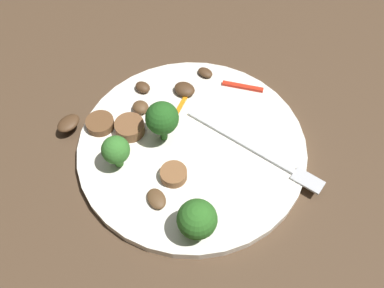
{
  "coord_description": "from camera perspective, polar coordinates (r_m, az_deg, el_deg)",
  "views": [
    {
      "loc": [
        0.22,
        -0.17,
        0.42
      ],
      "look_at": [
        0.0,
        0.0,
        0.01
      ],
      "focal_mm": 39.44,
      "sensor_mm": 36.0,
      "label": 1
    }
  ],
  "objects": [
    {
      "name": "ground_plane",
      "position": [
        0.51,
        0.0,
        -0.79
      ],
      "size": [
        1.4,
        1.4,
        0.0
      ],
      "primitive_type": "plane",
      "color": "#4C3826"
    },
    {
      "name": "plate",
      "position": [
        0.5,
        0.0,
        -0.4
      ],
      "size": [
        0.27,
        0.27,
        0.01
      ],
      "primitive_type": "cylinder",
      "color": "white",
      "rests_on": "ground_plane"
    },
    {
      "name": "fork",
      "position": [
        0.49,
        9.48,
        -1.4
      ],
      "size": [
        0.18,
        0.06,
        0.0
      ],
      "rotation": [
        0.0,
        0.0,
        0.3
      ],
      "color": "silver",
      "rests_on": "plate"
    },
    {
      "name": "broccoli_floret_0",
      "position": [
        0.47,
        -4.06,
        3.46
      ],
      "size": [
        0.04,
        0.04,
        0.06
      ],
      "color": "#296420",
      "rests_on": "plate"
    },
    {
      "name": "broccoli_floret_1",
      "position": [
        0.42,
        0.69,
        -10.17
      ],
      "size": [
        0.04,
        0.04,
        0.05
      ],
      "color": "#347525",
      "rests_on": "plate"
    },
    {
      "name": "broccoli_floret_2",
      "position": [
        0.46,
        -10.27,
        -0.85
      ],
      "size": [
        0.03,
        0.03,
        0.05
      ],
      "color": "#408630",
      "rests_on": "plate"
    },
    {
      "name": "sausage_slice_0",
      "position": [
        0.51,
        -8.41,
        2.22
      ],
      "size": [
        0.04,
        0.04,
        0.02
      ],
      "primitive_type": "cylinder",
      "rotation": [
        0.0,
        0.0,
        1.37
      ],
      "color": "brown",
      "rests_on": "plate"
    },
    {
      "name": "sausage_slice_1",
      "position": [
        0.47,
        -2.51,
        -4.11
      ],
      "size": [
        0.04,
        0.04,
        0.01
      ],
      "primitive_type": "cylinder",
      "rotation": [
        0.0,
        0.0,
        1.13
      ],
      "color": "brown",
      "rests_on": "plate"
    },
    {
      "name": "sausage_slice_2",
      "position": [
        0.52,
        -12.32,
        2.73
      ],
      "size": [
        0.05,
        0.05,
        0.01
      ],
      "primitive_type": "cylinder",
      "rotation": [
        0.0,
        0.0,
        2.53
      ],
      "color": "brown",
      "rests_on": "plate"
    },
    {
      "name": "mushroom_0",
      "position": [
        0.53,
        -16.37,
        2.73
      ],
      "size": [
        0.03,
        0.03,
        0.01
      ],
      "primitive_type": "ellipsoid",
      "rotation": [
        0.0,
        0.0,
        1.84
      ],
      "color": "#4C331E",
      "rests_on": "plate"
    },
    {
      "name": "mushroom_1",
      "position": [
        0.55,
        -6.73,
        7.62
      ],
      "size": [
        0.02,
        0.02,
        0.01
      ],
      "primitive_type": "ellipsoid",
      "rotation": [
        0.0,
        0.0,
        0.29
      ],
      "color": "#4C331E",
      "rests_on": "plate"
    },
    {
      "name": "mushroom_2",
      "position": [
        0.56,
        1.8,
        9.63
      ],
      "size": [
        0.02,
        0.02,
        0.01
      ],
      "primitive_type": "ellipsoid",
      "rotation": [
        0.0,
        0.0,
        0.25
      ],
      "color": "#4C331E",
      "rests_on": "plate"
    },
    {
      "name": "mushroom_3",
      "position": [
        0.54,
        -1.01,
        7.43
      ],
      "size": [
        0.03,
        0.03,
        0.01
      ],
      "primitive_type": "ellipsoid",
      "rotation": [
        0.0,
        0.0,
        0.41
      ],
      "color": "#4C331E",
      "rests_on": "plate"
    },
    {
      "name": "mushroom_4",
      "position": [
        0.53,
        -6.98,
        4.95
      ],
      "size": [
        0.02,
        0.02,
        0.01
      ],
      "primitive_type": "ellipsoid",
      "rotation": [
        0.0,
        0.0,
        0.11
      ],
      "color": "brown",
      "rests_on": "plate"
    },
    {
      "name": "mushroom_5",
      "position": [
        0.46,
        -4.82,
        -7.39
      ],
      "size": [
        0.03,
        0.02,
        0.01
      ],
      "primitive_type": "ellipsoid",
      "rotation": [
        0.0,
        0.0,
        6.14
      ],
      "color": "brown",
      "rests_on": "plate"
    },
    {
      "name": "pepper_strip_0",
      "position": [
        0.55,
        6.87,
        7.71
      ],
      "size": [
        0.04,
        0.04,
        0.0
      ],
      "primitive_type": "cube",
      "rotation": [
        0.0,
        0.0,
        0.68
      ],
      "color": "red",
      "rests_on": "plate"
    },
    {
      "name": "pepper_strip_2",
      "position": [
        0.52,
        -1.98,
        4.41
      ],
      "size": [
        0.03,
        0.05,
        0.0
      ],
      "primitive_type": "cube",
      "rotation": [
        0.0,
        0.0,
        2.1
      ],
      "color": "orange",
      "rests_on": "plate"
    }
  ]
}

